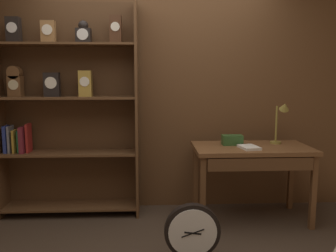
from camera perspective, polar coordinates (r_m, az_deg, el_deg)
The scene contains 7 objects.
back_wood_panel at distance 3.83m, azimuth -1.88°, elevation 5.78°, with size 4.80×0.05×2.60m, color brown.
bookshelf at distance 3.77m, azimuth -16.52°, elevation 2.90°, with size 1.44×0.34×2.22m.
workbench at distance 3.58m, azimuth 13.63°, elevation -4.84°, with size 1.16×0.64×0.76m.
desk_lamp at distance 3.74m, azimuth 18.11°, elevation 1.42°, with size 0.17×0.18×0.45m.
toolbox_small at distance 3.61m, azimuth 10.49°, elevation -2.28°, with size 0.20×0.11×0.10m, color #2D5123.
open_repair_manual at distance 3.46m, azimuth 13.16°, elevation -3.43°, with size 0.16×0.22×0.03m, color silver.
round_clock_large at distance 2.84m, azimuth 4.00°, elevation -17.12°, with size 0.44×0.11×0.48m.
Camera 1 is at (-0.06, -2.51, 1.45)m, focal length 37.16 mm.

